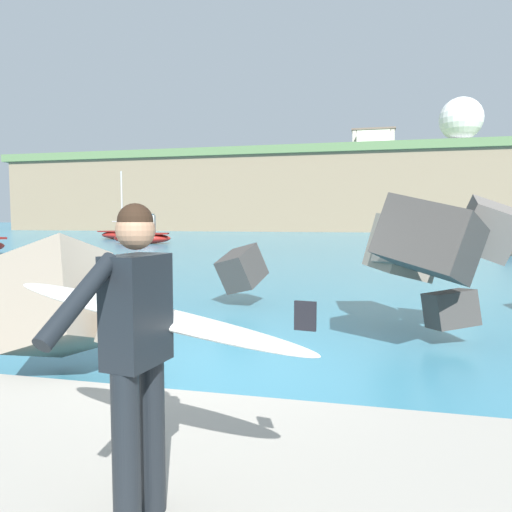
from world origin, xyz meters
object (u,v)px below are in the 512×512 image
Objects in this scene: station_building_west at (373,147)px; radar_dome at (461,123)px; surfer_with_board at (144,335)px; boat_mid_left at (143,235)px; boat_near_right at (120,234)px; station_building_central at (373,144)px.

radar_dome is at bearing -24.34° from station_building_west.
radar_dome is at bearing 79.49° from surfer_with_board.
station_building_west is (17.20, 61.09, 14.86)m from boat_mid_left.
station_building_west reaches higher than boat_near_right.
radar_dome reaches higher than boat_near_right.
radar_dome reaches higher than surfer_with_board.
boat_mid_left is at bearing -120.04° from radar_dome.
boat_near_right is 60.75m from station_building_west.
station_building_west is 6.82m from station_building_central.
radar_dome is (37.43, 47.63, 17.55)m from boat_near_right.
station_building_central is at bearing -178.79° from radar_dome.
surfer_with_board is at bearing -63.42° from boat_mid_left.
boat_mid_left is at bearing -105.72° from station_building_west.
boat_mid_left reaches higher than surfer_with_board.
station_building_central is at bearing 72.45° from boat_mid_left.
station_building_central is at bearing 64.05° from boat_near_right.
surfer_with_board is 88.90m from radar_dome.
station_building_central reaches higher than surfer_with_board.
surfer_with_board is 0.34× the size of boat_near_right.
station_building_central is (-14.39, -0.30, -3.01)m from radar_dome.
station_building_west is at bearing 74.28° from boat_mid_left.
station_building_west is 1.35× the size of station_building_central.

